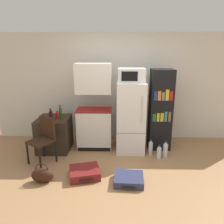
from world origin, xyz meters
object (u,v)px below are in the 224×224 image
object	(u,v)px
water_bottle_middle	(159,153)
water_bottle_front	(151,148)
kitchen_hutch	(94,111)
microwave	(131,75)
side_table	(54,134)
chair	(44,136)
suitcase_small_flat	(85,173)
suitcase_large_flat	(129,179)
bowl	(44,121)
water_bottle_back	(165,150)
refrigerator	(130,117)
bookshelf	(160,110)
bottle_green_tall	(60,112)
handbag	(42,175)
bottle_wine_dark	(51,116)
bottle_ketchup_red	(57,116)

from	to	relation	value
water_bottle_middle	water_bottle_front	bearing A→B (deg)	129.15
kitchen_hutch	microwave	size ratio (longest dim) A/B	3.44
side_table	chair	world-z (taller)	chair
suitcase_small_flat	suitcase_large_flat	bearing A→B (deg)	-26.51
water_bottle_front	bowl	bearing A→B (deg)	-178.68
microwave	chair	distance (m)	2.04
water_bottle_back	refrigerator	bearing A→B (deg)	154.56
refrigerator	chair	distance (m)	1.75
side_table	bookshelf	xyz separation A→B (m)	(2.25, 0.14, 0.50)
water_bottle_front	water_bottle_middle	world-z (taller)	water_bottle_front
bowl	chair	size ratio (longest dim) A/B	0.16
bottle_green_tall	water_bottle_middle	bearing A→B (deg)	-11.66
kitchen_hutch	suitcase_large_flat	distance (m)	1.70
bottle_green_tall	microwave	bearing A→B (deg)	-0.56
handbag	suitcase_large_flat	bearing A→B (deg)	0.13
water_bottle_middle	bottle_wine_dark	bearing A→B (deg)	176.36
refrigerator	bottle_ketchup_red	bearing A→B (deg)	-177.64
water_bottle_front	refrigerator	bearing A→B (deg)	150.94
chair	water_bottle_middle	xyz separation A→B (m)	(2.20, 0.15, -0.40)
suitcase_small_flat	water_bottle_back	distance (m)	1.69
chair	bottle_green_tall	bearing A→B (deg)	105.95
bowl	suitcase_large_flat	size ratio (longest dim) A/B	0.29
bowl	suitcase_small_flat	bearing A→B (deg)	-41.67
bottle_ketchup_red	suitcase_small_flat	world-z (taller)	bottle_ketchup_red
suitcase_large_flat	water_bottle_middle	xyz separation A→B (m)	(0.64, 0.84, 0.06)
microwave	bottle_wine_dark	xyz separation A→B (m)	(-1.58, -0.27, -0.78)
handbag	water_bottle_front	xyz separation A→B (m)	(1.90, 1.02, 0.02)
handbag	water_bottle_back	distance (m)	2.37
kitchen_hutch	bottle_ketchup_red	distance (m)	0.77
water_bottle_front	suitcase_large_flat	bearing A→B (deg)	-116.19
suitcase_large_flat	water_bottle_front	bearing A→B (deg)	67.24
suitcase_large_flat	water_bottle_back	bearing A→B (deg)	52.96
bowl	water_bottle_front	distance (m)	2.21
bottle_wine_dark	water_bottle_middle	size ratio (longest dim) A/B	0.95
side_table	suitcase_small_flat	world-z (taller)	side_table
microwave	water_bottle_front	bearing A→B (deg)	-28.88
water_bottle_back	side_table	bearing A→B (deg)	172.34
bottle_wine_dark	water_bottle_front	xyz separation A→B (m)	(1.99, 0.04, -0.68)
suitcase_small_flat	microwave	bearing A→B (deg)	38.62
water_bottle_middle	water_bottle_back	xyz separation A→B (m)	(0.14, 0.07, 0.02)
water_bottle_front	water_bottle_middle	size ratio (longest dim) A/B	1.16
bottle_ketchup_red	water_bottle_back	world-z (taller)	bottle_ketchup_red
suitcase_large_flat	microwave	bearing A→B (deg)	89.53
suitcase_small_flat	bookshelf	bearing A→B (deg)	25.57
bookshelf	suitcase_small_flat	bearing A→B (deg)	-140.74
refrigerator	bottle_green_tall	xyz separation A→B (m)	(-1.46, 0.01, 0.08)
chair	side_table	bearing A→B (deg)	120.47
kitchen_hutch	handbag	xyz separation A→B (m)	(-0.72, -1.35, -0.71)
bottle_green_tall	water_bottle_front	bearing A→B (deg)	-7.35
kitchen_hutch	water_bottle_middle	world-z (taller)	kitchen_hutch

